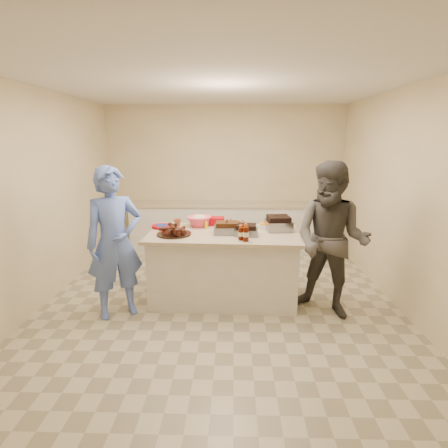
{
  "coord_description": "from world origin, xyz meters",
  "views": [
    {
      "loc": [
        0.17,
        -4.27,
        2.07
      ],
      "look_at": [
        0.05,
        0.09,
        1.01
      ],
      "focal_mm": 28.0,
      "sensor_mm": 36.0,
      "label": 1
    }
  ],
  "objects_px": {
    "bbq_bottle_a": "(246,241)",
    "mustard_bottle": "(206,228)",
    "plastic_cup": "(177,226)",
    "guest_gray": "(326,312)",
    "bbq_bottle_b": "(241,240)",
    "guest_blue": "(120,313)",
    "coleslaw_bowl": "(199,226)",
    "rib_platter": "(174,235)",
    "island": "(224,298)",
    "roasting_pan": "(278,230)"
  },
  "relations": [
    {
      "from": "island",
      "to": "bbq_bottle_b",
      "type": "xyz_separation_m",
      "value": [
        0.21,
        -0.33,
        0.91
      ]
    },
    {
      "from": "rib_platter",
      "to": "guest_gray",
      "type": "bearing_deg",
      "value": -7.46
    },
    {
      "from": "plastic_cup",
      "to": "guest_blue",
      "type": "xyz_separation_m",
      "value": [
        -0.61,
        -0.78,
        -0.91
      ]
    },
    {
      "from": "rib_platter",
      "to": "bbq_bottle_b",
      "type": "height_order",
      "value": "bbq_bottle_b"
    },
    {
      "from": "rib_platter",
      "to": "plastic_cup",
      "type": "relative_size",
      "value": 4.23
    },
    {
      "from": "coleslaw_bowl",
      "to": "mustard_bottle",
      "type": "xyz_separation_m",
      "value": [
        0.11,
        -0.12,
        0.0
      ]
    },
    {
      "from": "bbq_bottle_a",
      "to": "guest_gray",
      "type": "xyz_separation_m",
      "value": [
        1.0,
        0.01,
        -0.91
      ]
    },
    {
      "from": "roasting_pan",
      "to": "guest_gray",
      "type": "xyz_separation_m",
      "value": [
        0.55,
        -0.52,
        -0.91
      ]
    },
    {
      "from": "island",
      "to": "mustard_bottle",
      "type": "distance_m",
      "value": 0.96
    },
    {
      "from": "island",
      "to": "guest_gray",
      "type": "bearing_deg",
      "value": -13.77
    },
    {
      "from": "mustard_bottle",
      "to": "bbq_bottle_b",
      "type": "bearing_deg",
      "value": -49.91
    },
    {
      "from": "roasting_pan",
      "to": "bbq_bottle_a",
      "type": "distance_m",
      "value": 0.69
    },
    {
      "from": "roasting_pan",
      "to": "plastic_cup",
      "type": "xyz_separation_m",
      "value": [
        -1.36,
        0.18,
        0.0
      ]
    },
    {
      "from": "guest_gray",
      "to": "plastic_cup",
      "type": "bearing_deg",
      "value": -167.45
    },
    {
      "from": "island",
      "to": "coleslaw_bowl",
      "type": "height_order",
      "value": "coleslaw_bowl"
    },
    {
      "from": "guest_gray",
      "to": "bbq_bottle_b",
      "type": "bearing_deg",
      "value": -149.71
    },
    {
      "from": "rib_platter",
      "to": "guest_gray",
      "type": "xyz_separation_m",
      "value": [
        1.88,
        -0.25,
        -0.91
      ]
    },
    {
      "from": "island",
      "to": "bbq_bottle_b",
      "type": "relative_size",
      "value": 10.43
    },
    {
      "from": "coleslaw_bowl",
      "to": "bbq_bottle_b",
      "type": "bearing_deg",
      "value": -49.73
    },
    {
      "from": "rib_platter",
      "to": "bbq_bottle_b",
      "type": "distance_m",
      "value": 0.86
    },
    {
      "from": "coleslaw_bowl",
      "to": "bbq_bottle_a",
      "type": "height_order",
      "value": "coleslaw_bowl"
    },
    {
      "from": "plastic_cup",
      "to": "rib_platter",
      "type": "bearing_deg",
      "value": -86.32
    },
    {
      "from": "island",
      "to": "mustard_bottle",
      "type": "height_order",
      "value": "mustard_bottle"
    },
    {
      "from": "bbq_bottle_b",
      "to": "guest_blue",
      "type": "distance_m",
      "value": 1.73
    },
    {
      "from": "rib_platter",
      "to": "coleslaw_bowl",
      "type": "xyz_separation_m",
      "value": [
        0.27,
        0.45,
        0.0
      ]
    },
    {
      "from": "rib_platter",
      "to": "bbq_bottle_a",
      "type": "relative_size",
      "value": 2.05
    },
    {
      "from": "roasting_pan",
      "to": "guest_blue",
      "type": "relative_size",
      "value": 0.18
    },
    {
      "from": "island",
      "to": "bbq_bottle_b",
      "type": "bearing_deg",
      "value": -55.02
    },
    {
      "from": "island",
      "to": "roasting_pan",
      "type": "distance_m",
      "value": 1.16
    },
    {
      "from": "bbq_bottle_b",
      "to": "mustard_bottle",
      "type": "bearing_deg",
      "value": 130.09
    },
    {
      "from": "rib_platter",
      "to": "coleslaw_bowl",
      "type": "distance_m",
      "value": 0.53
    },
    {
      "from": "guest_gray",
      "to": "bbq_bottle_a",
      "type": "bearing_deg",
      "value": -147.08
    },
    {
      "from": "coleslaw_bowl",
      "to": "guest_blue",
      "type": "height_order",
      "value": "coleslaw_bowl"
    },
    {
      "from": "rib_platter",
      "to": "island",
      "type": "bearing_deg",
      "value": 11.28
    },
    {
      "from": "bbq_bottle_b",
      "to": "guest_blue",
      "type": "height_order",
      "value": "bbq_bottle_b"
    },
    {
      "from": "bbq_bottle_a",
      "to": "mustard_bottle",
      "type": "height_order",
      "value": "bbq_bottle_a"
    },
    {
      "from": "coleslaw_bowl",
      "to": "rib_platter",
      "type": "bearing_deg",
      "value": -120.97
    },
    {
      "from": "guest_blue",
      "to": "island",
      "type": "bearing_deg",
      "value": -10.29
    },
    {
      "from": "mustard_bottle",
      "to": "plastic_cup",
      "type": "height_order",
      "value": "mustard_bottle"
    },
    {
      "from": "bbq_bottle_b",
      "to": "plastic_cup",
      "type": "bearing_deg",
      "value": 142.8
    },
    {
      "from": "rib_platter",
      "to": "roasting_pan",
      "type": "distance_m",
      "value": 1.36
    },
    {
      "from": "bbq_bottle_a",
      "to": "mustard_bottle",
      "type": "xyz_separation_m",
      "value": [
        -0.51,
        0.59,
        0.0
      ]
    },
    {
      "from": "rib_platter",
      "to": "guest_gray",
      "type": "height_order",
      "value": "rib_platter"
    },
    {
      "from": "rib_platter",
      "to": "plastic_cup",
      "type": "bearing_deg",
      "value": 93.68
    },
    {
      "from": "coleslaw_bowl",
      "to": "bbq_bottle_b",
      "type": "relative_size",
      "value": 1.82
    },
    {
      "from": "plastic_cup",
      "to": "guest_gray",
      "type": "height_order",
      "value": "plastic_cup"
    },
    {
      "from": "island",
      "to": "bbq_bottle_a",
      "type": "distance_m",
      "value": 1.02
    },
    {
      "from": "rib_platter",
      "to": "bbq_bottle_a",
      "type": "distance_m",
      "value": 0.92
    },
    {
      "from": "island",
      "to": "rib_platter",
      "type": "distance_m",
      "value": 1.11
    },
    {
      "from": "plastic_cup",
      "to": "guest_blue",
      "type": "distance_m",
      "value": 1.34
    }
  ]
}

